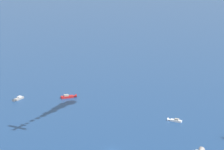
# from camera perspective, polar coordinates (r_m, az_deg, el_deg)

# --- Properties ---
(motorboat_inshore) EXTENTS (4.52, 5.60, 1.68)m
(motorboat_inshore) POSITION_cam_1_polar(r_m,az_deg,el_deg) (166.16, 8.67, -6.27)
(motorboat_inshore) COLOR white
(motorboat_inshore) RESTS_ON ground_plane
(motorboat_outer_ring_a) EXTENTS (7.71, 2.86, 2.19)m
(motorboat_outer_ring_a) POSITION_cam_1_polar(r_m,az_deg,el_deg) (195.95, -5.99, -3.00)
(motorboat_outer_ring_a) COLOR #B21E1E
(motorboat_outer_ring_a) RESTS_ON ground_plane
(motorboat_outer_ring_b) EXTENTS (6.39, 5.19, 1.92)m
(motorboat_outer_ring_b) POSITION_cam_1_polar(r_m,az_deg,el_deg) (196.45, -13.06, -3.27)
(motorboat_outer_ring_b) COLOR #9E9993
(motorboat_outer_ring_b) RESTS_ON ground_plane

